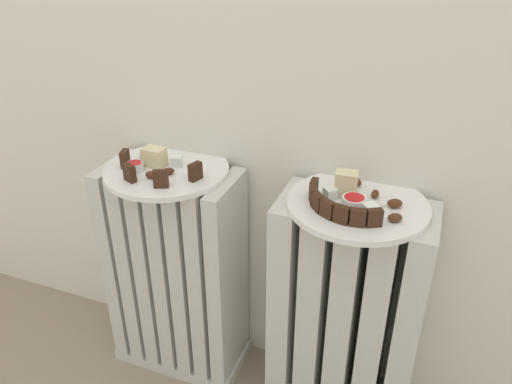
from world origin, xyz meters
name	(u,v)px	position (x,y,z in m)	size (l,w,h in m)	color
radiator_left	(177,274)	(-0.21, 0.28, 0.28)	(0.33, 0.17, 0.56)	silver
radiator_right	(345,317)	(0.21, 0.28, 0.28)	(0.33, 0.17, 0.56)	silver
plate_left	(167,170)	(-0.21, 0.28, 0.57)	(0.28, 0.28, 0.01)	white
plate_right	(358,204)	(0.21, 0.28, 0.57)	(0.28, 0.28, 0.01)	white
dark_cake_slice_left_0	(125,159)	(-0.30, 0.25, 0.59)	(0.03, 0.01, 0.04)	#382114
dark_cake_slice_left_1	(129,173)	(-0.25, 0.20, 0.59)	(0.03, 0.01, 0.04)	#382114
dark_cake_slice_left_2	(161,179)	(-0.18, 0.20, 0.59)	(0.03, 0.01, 0.04)	#382114
dark_cake_slice_left_3	(195,172)	(-0.13, 0.25, 0.59)	(0.03, 0.01, 0.04)	#382114
marble_cake_slice_left_0	(154,157)	(-0.24, 0.28, 0.60)	(0.05, 0.03, 0.04)	beige
turkish_delight_left_0	(176,161)	(-0.20, 0.30, 0.59)	(0.02, 0.02, 0.02)	white
turkish_delight_left_1	(146,156)	(-0.28, 0.30, 0.59)	(0.03, 0.03, 0.03)	white
medjool_date_left_0	(168,171)	(-0.19, 0.25, 0.58)	(0.03, 0.01, 0.02)	#4C2814
medjool_date_left_1	(152,175)	(-0.22, 0.22, 0.58)	(0.03, 0.02, 0.02)	#4C2814
jam_bowl_left	(135,166)	(-0.27, 0.24, 0.59)	(0.04, 0.04, 0.02)	white
dark_cake_slice_right_0	(314,188)	(0.13, 0.27, 0.59)	(0.03, 0.01, 0.03)	#382114
dark_cake_slice_right_1	(313,195)	(0.13, 0.25, 0.59)	(0.03, 0.01, 0.03)	#382114
dark_cake_slice_right_2	(318,202)	(0.15, 0.22, 0.59)	(0.03, 0.01, 0.03)	#382114
dark_cake_slice_right_3	(328,209)	(0.17, 0.20, 0.59)	(0.03, 0.01, 0.03)	#382114
dark_cake_slice_right_4	(342,215)	(0.20, 0.19, 0.59)	(0.03, 0.01, 0.03)	#382114
dark_cake_slice_right_5	(358,218)	(0.23, 0.19, 0.59)	(0.03, 0.01, 0.03)	#382114
dark_cake_slice_right_6	(374,218)	(0.26, 0.20, 0.59)	(0.03, 0.01, 0.03)	#382114
marble_cake_slice_right_0	(346,184)	(0.18, 0.30, 0.60)	(0.04, 0.03, 0.05)	beige
turkish_delight_right_0	(330,194)	(0.16, 0.27, 0.59)	(0.02, 0.02, 0.02)	white
turkish_delight_right_1	(370,211)	(0.25, 0.23, 0.59)	(0.03, 0.03, 0.03)	white
medjool_date_right_0	(375,194)	(0.24, 0.31, 0.58)	(0.03, 0.01, 0.02)	#4C2814
medjool_date_right_1	(357,182)	(0.20, 0.35, 0.58)	(0.03, 0.02, 0.02)	#4C2814
medjool_date_right_2	(395,203)	(0.28, 0.28, 0.58)	(0.03, 0.02, 0.02)	#4C2814
medjool_date_right_3	(395,218)	(0.29, 0.23, 0.58)	(0.03, 0.02, 0.02)	#4C2814
jam_bowl_right	(354,201)	(0.21, 0.26, 0.59)	(0.05, 0.05, 0.02)	white
fork	(367,211)	(0.24, 0.25, 0.58)	(0.06, 0.09, 0.00)	silver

